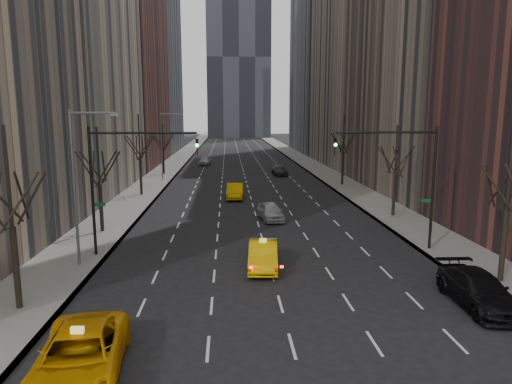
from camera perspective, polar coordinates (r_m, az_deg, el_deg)
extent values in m
plane|color=black|center=(18.70, 4.54, -18.64)|extent=(400.00, 400.00, 0.00)
cube|color=slate|center=(87.29, -10.00, 3.73)|extent=(4.50, 320.00, 0.15)
cube|color=slate|center=(87.97, 6.10, 3.87)|extent=(4.50, 320.00, 0.15)
cube|color=brown|center=(85.50, -17.26, 18.08)|extent=(14.00, 28.00, 44.00)
cube|color=slate|center=(115.85, -13.78, 19.90)|extent=(14.00, 30.00, 60.00)
cube|color=tan|center=(85.32, 13.69, 20.30)|extent=(14.00, 28.00, 50.00)
cube|color=slate|center=(115.60, 8.99, 19.57)|extent=(14.00, 30.00, 58.00)
cylinder|color=black|center=(23.46, -27.79, -8.38)|extent=(0.28, 0.28, 3.78)
cylinder|color=black|center=(22.60, -28.61, 1.68)|extent=(0.16, 0.16, 4.50)
cylinder|color=black|center=(23.45, -27.22, -0.49)|extent=(0.42, 1.80, 2.52)
cylinder|color=black|center=(22.69, -26.25, -0.73)|extent=(1.74, 0.72, 2.52)
cylinder|color=black|center=(21.98, -27.45, -1.12)|extent=(1.46, 1.25, 2.52)
cylinder|color=black|center=(23.52, -29.31, -0.63)|extent=(1.46, 1.25, 2.52)
cylinder|color=black|center=(36.28, -18.79, -1.87)|extent=(0.28, 0.28, 3.57)
cylinder|color=black|center=(35.74, -19.13, 4.29)|extent=(0.16, 0.16, 4.25)
cylinder|color=black|center=(36.60, -18.48, 3.03)|extent=(0.42, 1.80, 2.52)
cylinder|color=black|center=(35.90, -17.69, 2.95)|extent=(1.74, 0.72, 2.52)
cylinder|color=black|center=(35.12, -18.26, 2.78)|extent=(1.46, 1.25, 2.52)
cylinder|color=black|center=(35.05, -19.66, 2.69)|extent=(0.42, 1.80, 2.52)
cylinder|color=black|center=(35.77, -20.43, 2.77)|extent=(1.74, 0.72, 2.52)
cylinder|color=black|center=(36.53, -19.82, 2.94)|extent=(1.46, 1.25, 2.52)
cylinder|color=black|center=(51.64, -14.20, 1.89)|extent=(0.28, 0.28, 3.99)
cylinder|color=black|center=(51.25, -14.41, 6.73)|extent=(0.16, 0.16, 4.75)
cylinder|color=black|center=(52.12, -14.02, 5.53)|extent=(0.42, 1.80, 2.52)
cylinder|color=black|center=(51.46, -13.40, 5.51)|extent=(1.74, 0.72, 2.52)
cylinder|color=black|center=(50.66, -13.73, 5.43)|extent=(1.46, 1.25, 2.52)
cylinder|color=black|center=(50.52, -14.70, 5.38)|extent=(0.42, 1.80, 2.52)
cylinder|color=black|center=(51.19, -15.31, 5.41)|extent=(1.74, 0.72, 2.52)
cylinder|color=black|center=(51.99, -14.96, 5.48)|extent=(1.46, 1.25, 2.52)
cylinder|color=black|center=(69.32, -11.48, 3.64)|extent=(0.28, 0.28, 3.36)
cylinder|color=black|center=(69.04, -11.58, 6.68)|extent=(0.16, 0.16, 4.00)
cylinder|color=black|center=(69.90, -11.34, 6.09)|extent=(0.42, 1.80, 2.52)
cylinder|color=black|center=(69.27, -10.86, 6.07)|extent=(1.74, 0.72, 2.52)
cylinder|color=black|center=(68.45, -11.07, 6.02)|extent=(1.46, 1.25, 2.52)
cylinder|color=black|center=(68.27, -11.78, 5.99)|extent=(0.42, 1.80, 2.52)
cylinder|color=black|center=(68.91, -12.26, 6.01)|extent=(1.74, 0.72, 2.52)
cylinder|color=black|center=(69.73, -12.04, 6.06)|extent=(1.46, 1.25, 2.52)
cylinder|color=black|center=(27.40, 28.51, -5.95)|extent=(0.28, 0.28, 3.78)
cylinder|color=black|center=(26.68, 29.23, 2.67)|extent=(0.16, 0.16, 4.50)
cylinder|color=black|center=(27.59, 28.37, 0.79)|extent=(0.42, 1.80, 2.52)
cylinder|color=black|center=(26.12, 27.89, 0.39)|extent=(1.74, 0.72, 2.52)
cylinder|color=black|center=(26.92, 27.24, 0.68)|extent=(1.46, 1.25, 2.52)
cylinder|color=black|center=(41.49, 16.85, -0.37)|extent=(0.28, 0.28, 3.57)
cylinder|color=black|center=(41.02, 17.12, 5.02)|extent=(0.16, 0.16, 4.25)
cylinder|color=black|center=(41.94, 16.84, 3.89)|extent=(0.42, 1.80, 2.52)
cylinder|color=black|center=(41.66, 17.96, 3.80)|extent=(1.74, 0.72, 2.52)
cylinder|color=black|center=(40.82, 18.19, 3.68)|extent=(1.46, 1.25, 2.52)
cylinder|color=black|center=(40.26, 17.28, 3.65)|extent=(0.42, 1.80, 2.52)
cylinder|color=black|center=(40.55, 16.13, 3.74)|extent=(1.74, 0.72, 2.52)
cylinder|color=black|center=(41.39, 15.93, 3.87)|extent=(1.46, 1.25, 2.52)
cylinder|color=black|center=(58.49, 10.78, 2.89)|extent=(0.28, 0.28, 3.99)
cylinder|color=black|center=(58.15, 10.91, 7.17)|extent=(0.16, 0.16, 4.75)
cylinder|color=black|center=(59.07, 10.81, 6.10)|extent=(0.42, 1.80, 2.52)
cylinder|color=black|center=(58.70, 11.57, 6.05)|extent=(1.74, 0.72, 2.52)
cylinder|color=black|center=(57.85, 11.65, 6.00)|extent=(1.46, 1.25, 2.52)
cylinder|color=black|center=(57.36, 10.94, 5.99)|extent=(0.42, 1.80, 2.52)
cylinder|color=black|center=(57.73, 10.17, 6.04)|extent=(1.74, 0.72, 2.52)
cylinder|color=black|center=(58.59, 10.12, 6.09)|extent=(1.46, 1.25, 2.52)
cylinder|color=black|center=(29.88, -19.78, 0.02)|extent=(0.18, 0.18, 8.00)
cylinder|color=black|center=(28.78, -13.92, 7.17)|extent=(6.50, 0.14, 0.14)
imported|color=black|center=(28.43, -7.36, 5.53)|extent=(0.18, 0.22, 1.10)
sphere|color=#0CFF33|center=(28.24, -7.40, 5.81)|extent=(0.20, 0.20, 0.20)
cube|color=#0C5926|center=(29.91, -18.96, -1.48)|extent=(0.70, 0.04, 0.22)
cylinder|color=black|center=(31.58, 21.25, 0.42)|extent=(0.18, 0.18, 8.00)
cylinder|color=black|center=(30.01, 15.99, 7.17)|extent=(6.50, 0.14, 0.14)
imported|color=black|center=(29.15, 9.84, 5.57)|extent=(0.18, 0.22, 1.10)
sphere|color=#0CFF33|center=(28.96, 9.93, 5.84)|extent=(0.20, 0.20, 0.20)
cube|color=#0C5926|center=(31.54, 20.50, -1.02)|extent=(0.70, 0.04, 0.22)
cylinder|color=slate|center=(28.04, -21.75, 0.34)|extent=(0.16, 0.16, 9.00)
cylinder|color=slate|center=(27.34, -19.70, 9.30)|extent=(2.60, 0.14, 0.14)
cube|color=slate|center=(27.04, -17.21, 9.22)|extent=(0.50, 0.22, 0.15)
cylinder|color=slate|center=(62.06, -11.71, 5.57)|extent=(0.16, 0.16, 9.00)
cylinder|color=slate|center=(61.75, -10.64, 9.58)|extent=(2.60, 0.14, 0.14)
cube|color=slate|center=(61.62, -9.51, 9.52)|extent=(0.50, 0.22, 0.15)
imported|color=orange|center=(17.29, -21.18, -18.65)|extent=(3.46, 6.34, 1.68)
imported|color=#E9B004|center=(26.81, 0.88, -7.89)|extent=(2.00, 4.83, 1.55)
imported|color=#B0B4B8|center=(38.82, 1.83, -2.42)|extent=(2.30, 4.52, 1.47)
imported|color=black|center=(24.10, 26.04, -10.92)|extent=(2.28, 5.46, 1.58)
imported|color=#E6A904|center=(48.71, -2.65, 0.11)|extent=(1.87, 4.88, 1.59)
imported|color=#2C2D31|center=(67.57, 2.95, 2.69)|extent=(2.16, 4.83, 1.38)
imported|color=silver|center=(81.64, -6.43, 3.89)|extent=(2.32, 4.59, 1.50)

